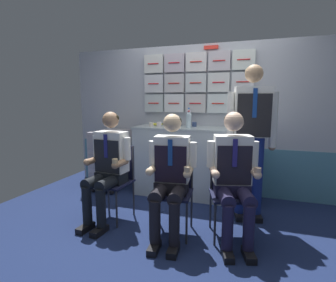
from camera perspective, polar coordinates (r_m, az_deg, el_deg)
The scene contains 20 objects.
ground at distance 2.99m, azimuth 1.08°, elevation -18.88°, with size 4.80×4.80×0.04m, color #172348.
galley_bulkhead at distance 3.99m, azimuth 7.16°, elevation 4.81°, with size 4.20×0.14×2.15m.
galley_counter at distance 3.82m, azimuth 5.20°, elevation -4.47°, with size 1.66×0.53×0.99m.
service_trolley at distance 4.23m, azimuth -12.09°, elevation -3.47°, with size 0.40×0.65×0.90m.
folding_chair_left at distance 3.21m, azimuth -11.01°, elevation -6.80°, with size 0.43×0.43×0.84m.
crew_member_left at distance 3.04m, azimuth -12.79°, elevation -4.55°, with size 0.49×0.61×1.24m.
folding_chair_right at distance 2.82m, azimuth 1.24°, elevation -8.83°, with size 0.44×0.45×0.84m.
crew_member_right at distance 2.62m, azimuth 0.57°, elevation -6.54°, with size 0.48×0.62×1.23m.
folding_chair_by_counter at distance 2.83m, azimuth 13.07°, elevation -9.01°, with size 0.50×0.50×0.84m.
crew_member_by_counter at distance 2.63m, azimuth 13.86°, elevation -6.41°, with size 0.52×0.67×1.26m.
crew_member_standing at distance 3.12m, azimuth 17.41°, elevation 2.61°, with size 0.54×0.33×1.75m.
water_bottle_blue_cap at distance 3.59m, azimuth 16.66°, elevation 4.27°, with size 0.07×0.07×0.26m.
water_bottle_short at distance 3.65m, azimuth 4.44°, elevation 4.54°, with size 0.07×0.07×0.24m.
sparkling_bottle_green at distance 3.90m, azimuth 4.44°, elevation 5.02°, with size 0.06×0.06×0.27m.
water_bottle_clear at distance 3.59m, azimuth 14.33°, elevation 4.54°, with size 0.07×0.07×0.28m.
paper_cup_blue at distance 3.60m, azimuth 12.97°, elevation 3.13°, with size 0.06×0.06×0.07m.
coffee_cup_spare at distance 3.81m, azimuth -1.92°, elevation 3.61°, with size 0.07×0.07×0.07m.
espresso_cup_small at distance 3.85m, azimuth 5.65°, elevation 3.59°, with size 0.07×0.07×0.06m.
paper_cup_tan at distance 3.83m, azimuth -3.59°, elevation 3.57°, with size 0.06×0.06×0.06m.
snack_banana at distance 4.00m, azimuth -2.32°, elevation 3.61°, with size 0.17×0.10×0.04m.
Camera 1 is at (0.82, -2.52, 1.37)m, focal length 28.54 mm.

